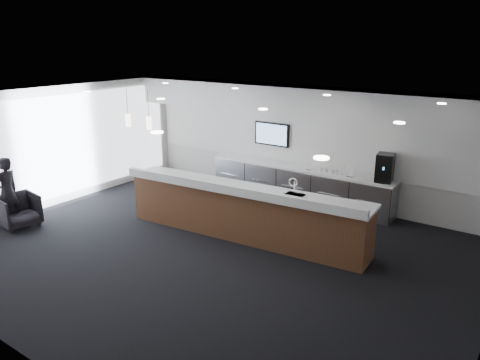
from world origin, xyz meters
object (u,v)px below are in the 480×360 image
Objects in this scene: service_counter at (243,212)px; coffee_machine at (385,168)px; armchair at (19,211)px; lounge_guest at (7,192)px.

service_counter is 8.55× the size of coffee_machine.
coffee_machine is 0.81× the size of armchair.
coffee_machine is at bearing 114.05° from lounge_guest.
armchair is 0.48m from lounge_guest.
armchair is at bearing 99.96° from lounge_guest.
service_counter is 6.88× the size of armchair.
coffee_machine is (2.09, 2.68, 0.70)m from service_counter.
coffee_machine reaches higher than service_counter.
lounge_guest is at bearing 121.35° from armchair.
coffee_machine is at bearing -44.20° from armchair.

